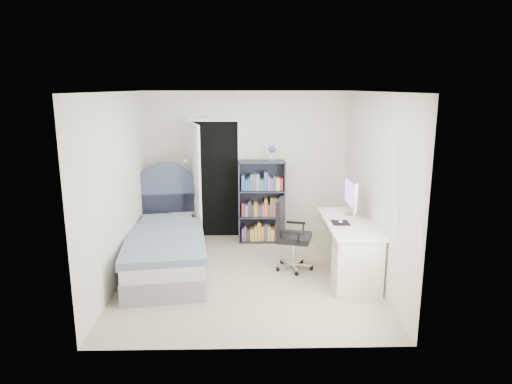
{
  "coord_description": "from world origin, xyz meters",
  "views": [
    {
      "loc": [
        -0.02,
        -5.9,
        2.56
      ],
      "look_at": [
        0.12,
        0.35,
        1.12
      ],
      "focal_mm": 32.0,
      "sensor_mm": 36.0,
      "label": 1
    }
  ],
  "objects_px": {
    "nightstand": "(184,217)",
    "office_chair": "(289,231)",
    "desk": "(348,245)",
    "bed": "(166,247)",
    "floor_lamp": "(185,209)",
    "bookcase": "(262,205)"
  },
  "relations": [
    {
      "from": "nightstand",
      "to": "floor_lamp",
      "type": "xyz_separation_m",
      "value": [
        0.04,
        -0.11,
        0.16
      ]
    },
    {
      "from": "bed",
      "to": "nightstand",
      "type": "xyz_separation_m",
      "value": [
        0.1,
        1.17,
        0.12
      ]
    },
    {
      "from": "desk",
      "to": "office_chair",
      "type": "relative_size",
      "value": 1.54
    },
    {
      "from": "bed",
      "to": "office_chair",
      "type": "xyz_separation_m",
      "value": [
        1.76,
        -0.05,
        0.25
      ]
    },
    {
      "from": "nightstand",
      "to": "floor_lamp",
      "type": "height_order",
      "value": "floor_lamp"
    },
    {
      "from": "nightstand",
      "to": "office_chair",
      "type": "distance_m",
      "value": 2.06
    },
    {
      "from": "bed",
      "to": "floor_lamp",
      "type": "relative_size",
      "value": 1.64
    },
    {
      "from": "nightstand",
      "to": "desk",
      "type": "bearing_deg",
      "value": -30.5
    },
    {
      "from": "desk",
      "to": "office_chair",
      "type": "height_order",
      "value": "desk"
    },
    {
      "from": "nightstand",
      "to": "office_chair",
      "type": "relative_size",
      "value": 0.63
    },
    {
      "from": "bed",
      "to": "nightstand",
      "type": "relative_size",
      "value": 3.65
    },
    {
      "from": "bed",
      "to": "office_chair",
      "type": "height_order",
      "value": "bed"
    },
    {
      "from": "floor_lamp",
      "to": "bookcase",
      "type": "relative_size",
      "value": 0.88
    },
    {
      "from": "bed",
      "to": "nightstand",
      "type": "bearing_deg",
      "value": 84.92
    },
    {
      "from": "bookcase",
      "to": "office_chair",
      "type": "relative_size",
      "value": 1.6
    },
    {
      "from": "office_chair",
      "to": "nightstand",
      "type": "bearing_deg",
      "value": 143.78
    },
    {
      "from": "desk",
      "to": "office_chair",
      "type": "bearing_deg",
      "value": 163.7
    },
    {
      "from": "nightstand",
      "to": "bed",
      "type": "bearing_deg",
      "value": -95.08
    },
    {
      "from": "nightstand",
      "to": "office_chair",
      "type": "xyz_separation_m",
      "value": [
        1.66,
        -1.21,
        0.13
      ]
    },
    {
      "from": "office_chair",
      "to": "bookcase",
      "type": "bearing_deg",
      "value": 105.42
    },
    {
      "from": "bookcase",
      "to": "office_chair",
      "type": "xyz_separation_m",
      "value": [
        0.33,
        -1.21,
        -0.07
      ]
    },
    {
      "from": "bed",
      "to": "bookcase",
      "type": "xyz_separation_m",
      "value": [
        1.43,
        1.16,
        0.32
      ]
    }
  ]
}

